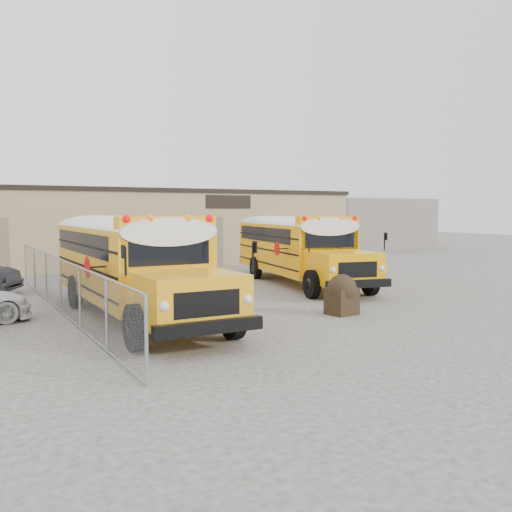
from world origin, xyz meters
TOP-DOWN VIEW (x-y plane):
  - ground at (0.00, 0.00)m, footprint 120.00×120.00m
  - warehouse at (-0.00, 19.99)m, footprint 30.20×10.20m
  - chainlink_fence at (-6.00, 3.00)m, footprint 0.07×18.07m
  - distant_building_right at (24.00, 24.00)m, footprint 10.00×8.00m
  - school_bus_left at (-4.09, 8.21)m, footprint 3.35×11.15m
  - school_bus_right at (6.18, 12.23)m, footprint 4.48×11.10m
  - tarp_bundle at (1.94, -1.65)m, footprint 0.98×0.96m

SIDE VIEW (x-z plane):
  - ground at x=0.00m, z-range 0.00..0.00m
  - tarp_bundle at x=1.94m, z-range 0.02..1.33m
  - chainlink_fence at x=-6.00m, z-range 0.00..1.80m
  - school_bus_right at x=6.18m, z-range 0.25..3.41m
  - school_bus_left at x=-4.09m, z-range 0.26..3.52m
  - distant_building_right at x=24.00m, z-range 0.00..4.40m
  - warehouse at x=0.00m, z-range 0.04..4.71m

